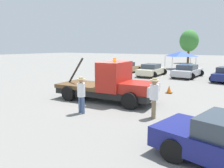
{
  "coord_description": "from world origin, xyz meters",
  "views": [
    {
      "loc": [
        7.03,
        -10.52,
        3.16
      ],
      "look_at": [
        0.5,
        0.0,
        1.05
      ],
      "focal_mm": 35.0,
      "sensor_mm": 36.0,
      "label": 1
    }
  ],
  "objects_px": {
    "canopy_tent_blue": "(181,54)",
    "tree_left": "(189,41)",
    "parked_car_cream": "(152,70)",
    "tow_truck": "(110,85)",
    "parked_car_tan": "(126,68)",
    "traffic_cone": "(169,90)",
    "person_near_truck": "(154,95)",
    "parked_car_silver": "(188,71)",
    "person_at_hood": "(81,92)"
  },
  "relations": [
    {
      "from": "person_at_hood",
      "to": "parked_car_tan",
      "type": "distance_m",
      "value": 16.66
    },
    {
      "from": "person_near_truck",
      "to": "parked_car_tan",
      "type": "distance_m",
      "value": 17.05
    },
    {
      "from": "parked_car_tan",
      "to": "person_at_hood",
      "type": "bearing_deg",
      "value": -154.01
    },
    {
      "from": "parked_car_tan",
      "to": "canopy_tent_blue",
      "type": "relative_size",
      "value": 1.35
    },
    {
      "from": "tow_truck",
      "to": "parked_car_silver",
      "type": "distance_m",
      "value": 13.08
    },
    {
      "from": "parked_car_tan",
      "to": "person_near_truck",
      "type": "bearing_deg",
      "value": -142.49
    },
    {
      "from": "tow_truck",
      "to": "parked_car_tan",
      "type": "distance_m",
      "value": 14.15
    },
    {
      "from": "person_at_hood",
      "to": "tree_left",
      "type": "xyz_separation_m",
      "value": [
        -3.42,
        36.67,
        3.26
      ]
    },
    {
      "from": "tow_truck",
      "to": "parked_car_cream",
      "type": "distance_m",
      "value": 12.21
    },
    {
      "from": "tow_truck",
      "to": "person_at_hood",
      "type": "distance_m",
      "value": 2.69
    },
    {
      "from": "parked_car_silver",
      "to": "tree_left",
      "type": "distance_m",
      "value": 21.82
    },
    {
      "from": "person_near_truck",
      "to": "tree_left",
      "type": "xyz_separation_m",
      "value": [
        -6.62,
        35.51,
        3.23
      ]
    },
    {
      "from": "person_near_truck",
      "to": "parked_car_cream",
      "type": "height_order",
      "value": "person_near_truck"
    },
    {
      "from": "parked_car_cream",
      "to": "canopy_tent_blue",
      "type": "relative_size",
      "value": 1.36
    },
    {
      "from": "parked_car_tan",
      "to": "parked_car_silver",
      "type": "relative_size",
      "value": 0.96
    },
    {
      "from": "person_at_hood",
      "to": "traffic_cone",
      "type": "xyz_separation_m",
      "value": [
        2.17,
        6.75,
        -0.78
      ]
    },
    {
      "from": "parked_car_cream",
      "to": "parked_car_silver",
      "type": "distance_m",
      "value": 3.73
    },
    {
      "from": "canopy_tent_blue",
      "to": "tree_left",
      "type": "height_order",
      "value": "tree_left"
    },
    {
      "from": "tow_truck",
      "to": "parked_car_silver",
      "type": "bearing_deg",
      "value": 80.29
    },
    {
      "from": "person_at_hood",
      "to": "parked_car_tan",
      "type": "relative_size",
      "value": 0.37
    },
    {
      "from": "parked_car_cream",
      "to": "tree_left",
      "type": "height_order",
      "value": "tree_left"
    },
    {
      "from": "tow_truck",
      "to": "canopy_tent_blue",
      "type": "xyz_separation_m",
      "value": [
        -1.52,
        21.32,
        1.19
      ]
    },
    {
      "from": "tree_left",
      "to": "parked_car_cream",
      "type": "bearing_deg",
      "value": -87.0
    },
    {
      "from": "person_near_truck",
      "to": "person_at_hood",
      "type": "xyz_separation_m",
      "value": [
        -3.2,
        -1.16,
        -0.03
      ]
    },
    {
      "from": "parked_car_silver",
      "to": "canopy_tent_blue",
      "type": "xyz_separation_m",
      "value": [
        -2.89,
        8.32,
        1.52
      ]
    },
    {
      "from": "parked_car_silver",
      "to": "traffic_cone",
      "type": "xyz_separation_m",
      "value": [
        0.84,
        -8.94,
        -0.4
      ]
    },
    {
      "from": "person_near_truck",
      "to": "parked_car_silver",
      "type": "xyz_separation_m",
      "value": [
        -1.88,
        14.53,
        -0.42
      ]
    },
    {
      "from": "parked_car_tan",
      "to": "parked_car_silver",
      "type": "xyz_separation_m",
      "value": [
        7.24,
        0.13,
        0.0
      ]
    },
    {
      "from": "parked_car_silver",
      "to": "traffic_cone",
      "type": "bearing_deg",
      "value": -170.09
    },
    {
      "from": "tow_truck",
      "to": "parked_car_cream",
      "type": "bearing_deg",
      "value": 96.79
    },
    {
      "from": "parked_car_tan",
      "to": "parked_car_cream",
      "type": "xyz_separation_m",
      "value": [
        3.65,
        -0.87,
        0.0
      ]
    },
    {
      "from": "person_at_hood",
      "to": "parked_car_silver",
      "type": "distance_m",
      "value": 15.75
    },
    {
      "from": "parked_car_cream",
      "to": "person_at_hood",
      "type": "bearing_deg",
      "value": -171.65
    },
    {
      "from": "tree_left",
      "to": "person_near_truck",
      "type": "bearing_deg",
      "value": -79.44
    },
    {
      "from": "person_near_truck",
      "to": "parked_car_cream",
      "type": "xyz_separation_m",
      "value": [
        -5.47,
        13.54,
        -0.42
      ]
    },
    {
      "from": "tow_truck",
      "to": "traffic_cone",
      "type": "relative_size",
      "value": 11.1
    },
    {
      "from": "parked_car_cream",
      "to": "parked_car_silver",
      "type": "relative_size",
      "value": 0.97
    },
    {
      "from": "parked_car_cream",
      "to": "tree_left",
      "type": "xyz_separation_m",
      "value": [
        -1.15,
        21.97,
        3.65
      ]
    },
    {
      "from": "tow_truck",
      "to": "person_near_truck",
      "type": "height_order",
      "value": "tow_truck"
    },
    {
      "from": "tow_truck",
      "to": "parked_car_tan",
      "type": "bearing_deg",
      "value": 110.83
    },
    {
      "from": "person_near_truck",
      "to": "parked_car_silver",
      "type": "distance_m",
      "value": 14.66
    },
    {
      "from": "parked_car_cream",
      "to": "tree_left",
      "type": "bearing_deg",
      "value": 2.57
    },
    {
      "from": "person_at_hood",
      "to": "tree_left",
      "type": "height_order",
      "value": "tree_left"
    },
    {
      "from": "person_near_truck",
      "to": "person_at_hood",
      "type": "height_order",
      "value": "person_near_truck"
    },
    {
      "from": "tree_left",
      "to": "traffic_cone",
      "type": "relative_size",
      "value": 11.64
    },
    {
      "from": "parked_car_tan",
      "to": "traffic_cone",
      "type": "distance_m",
      "value": 11.97
    },
    {
      "from": "parked_car_tan",
      "to": "canopy_tent_blue",
      "type": "bearing_deg",
      "value": -22.06
    },
    {
      "from": "parked_car_tan",
      "to": "tree_left",
      "type": "distance_m",
      "value": 21.56
    },
    {
      "from": "parked_car_tan",
      "to": "traffic_cone",
      "type": "relative_size",
      "value": 8.69
    },
    {
      "from": "parked_car_silver",
      "to": "person_at_hood",
      "type": "bearing_deg",
      "value": 179.7
    }
  ]
}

